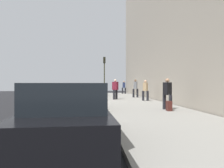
# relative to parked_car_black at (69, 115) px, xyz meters

# --- Properties ---
(ground_plane) EXTENTS (56.00, 56.00, 0.00)m
(ground_plane) POSITION_rel_parked_car_black_xyz_m (11.72, -0.20, -0.76)
(ground_plane) COLOR black
(sidewalk) EXTENTS (28.00, 4.60, 0.15)m
(sidewalk) POSITION_rel_parked_car_black_xyz_m (11.72, -3.50, -0.68)
(sidewalk) COLOR gray
(sidewalk) RESTS_ON ground
(building_facade) EXTENTS (32.00, 0.80, 15.00)m
(building_facade) POSITION_rel_parked_car_black_xyz_m (11.72, -6.25, 6.74)
(building_facade) COLOR #9E9384
(building_facade) RESTS_ON ground
(lane_stripe_centre) EXTENTS (28.00, 0.14, 0.01)m
(lane_stripe_centre) POSITION_rel_parked_car_black_xyz_m (11.72, 3.00, -0.75)
(lane_stripe_centre) COLOR gold
(lane_stripe_centre) RESTS_ON ground
(snow_bank_curb) EXTENTS (5.14, 0.56, 0.22)m
(snow_bank_curb) POSITION_rel_parked_car_black_xyz_m (16.47, -0.90, -0.65)
(snow_bank_curb) COLOR white
(snow_bank_curb) RESTS_ON ground
(parked_car_black) EXTENTS (4.36, 2.02, 1.51)m
(parked_car_black) POSITION_rel_parked_car_black_xyz_m (0.00, 0.00, 0.00)
(parked_car_black) COLOR black
(parked_car_black) RESTS_ON ground
(parked_car_white) EXTENTS (4.57, 1.94, 1.51)m
(parked_car_white) POSITION_rel_parked_car_black_xyz_m (6.26, 0.07, 0.00)
(parked_car_white) COLOR black
(parked_car_white) RESTS_ON ground
(parked_car_silver) EXTENTS (4.61, 1.92, 1.51)m
(parked_car_silver) POSITION_rel_parked_car_black_xyz_m (12.96, -0.05, 0.00)
(parked_car_silver) COLOR black
(parked_car_silver) RESTS_ON ground
(parked_car_navy) EXTENTS (4.15, 1.94, 1.51)m
(parked_car_navy) POSITION_rel_parked_car_black_xyz_m (18.62, 0.03, -0.00)
(parked_car_navy) COLOR black
(parked_car_navy) RESTS_ON ground
(pedestrian_navy_coat) EXTENTS (0.54, 0.57, 1.77)m
(pedestrian_navy_coat) POSITION_rel_parked_car_black_xyz_m (23.02, -4.82, 0.34)
(pedestrian_navy_coat) COLOR black
(pedestrian_navy_coat) RESTS_ON sidewalk
(pedestrian_black_coat) EXTENTS (0.49, 0.52, 1.64)m
(pedestrian_black_coat) POSITION_rel_parked_car_black_xyz_m (5.48, -4.47, 0.27)
(pedestrian_black_coat) COLOR black
(pedestrian_black_coat) RESTS_ON sidewalk
(pedestrian_burgundy_coat) EXTENTS (0.53, 0.56, 1.77)m
(pedestrian_burgundy_coat) POSITION_rel_parked_car_black_xyz_m (12.81, -2.50, 0.33)
(pedestrian_burgundy_coat) COLOR black
(pedestrian_burgundy_coat) RESTS_ON sidewalk
(pedestrian_tan_coat) EXTENTS (0.54, 0.51, 1.68)m
(pedestrian_tan_coat) POSITION_rel_parked_car_black_xyz_m (11.19, -4.78, 0.29)
(pedestrian_tan_coat) COLOR black
(pedestrian_tan_coat) RESTS_ON sidewalk
(pedestrian_grey_coat) EXTENTS (0.57, 0.57, 1.81)m
(pedestrian_grey_coat) POSITION_rel_parked_car_black_xyz_m (15.22, -4.81, 0.36)
(pedestrian_grey_coat) COLOR black
(pedestrian_grey_coat) RESTS_ON sidewalk
(traffic_light_pole) EXTENTS (0.35, 0.26, 4.48)m
(traffic_light_pole) POSITION_rel_parked_car_black_xyz_m (18.70, -1.87, 2.41)
(traffic_light_pole) COLOR #2D2D19
(traffic_light_pole) RESTS_ON sidewalk
(rolling_suitcase) EXTENTS (0.34, 0.22, 0.85)m
(rolling_suitcase) POSITION_rel_parked_car_black_xyz_m (4.97, -4.36, -0.36)
(rolling_suitcase) COLOR #471E19
(rolling_suitcase) RESTS_ON sidewalk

